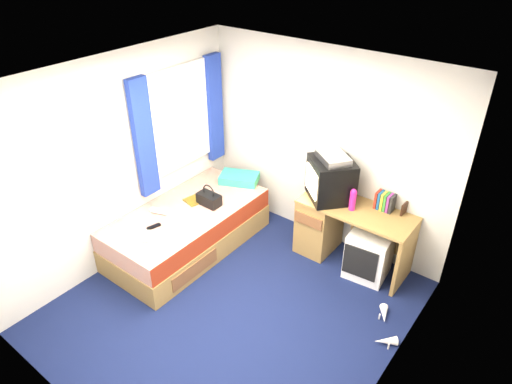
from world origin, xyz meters
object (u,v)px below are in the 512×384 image
Objects in this scene: vcr at (333,157)px; water_bottle at (159,211)px; white_heels at (385,327)px; handbag at (209,199)px; bed at (188,229)px; storage_cube at (369,254)px; pink_water_bottle at (353,201)px; remote_control at (154,226)px; pillow at (239,178)px; towel at (184,226)px; picture_frame at (404,209)px; aerosol_can at (351,198)px; magazine at (197,199)px; colour_swatch_fan at (146,236)px; crt_tv at (331,179)px; desk at (333,225)px.

vcr is 1.96× the size of water_bottle.
handbag is at bearing 179.05° from white_heels.
water_bottle is at bearing -129.15° from bed.
bed is at bearing -161.54° from storage_cube.
white_heels is (0.82, -0.70, -0.83)m from pink_water_bottle.
remote_control is at bearing -141.12° from pink_water_bottle.
pillow is 1.46m from vcr.
bed is at bearing 132.83° from towel.
picture_frame reaches higher than water_bottle.
water_bottle is (-2.17, -1.14, 0.30)m from storage_cube.
aerosol_can is (1.56, 0.08, 0.24)m from pillow.
white_heels is at bearing 12.82° from towel.
pillow is 0.68m from magazine.
picture_frame is 2.42m from towel.
white_heels is (1.14, -0.76, -1.23)m from vcr.
remote_control is at bearing 112.15° from colour_swatch_fan.
crt_tv reaches higher than bed.
magazine is at bearing -154.00° from desk.
pillow is 1.82× the size of towel.
pink_water_bottle is at bearing 43.24° from colour_swatch_fan.
desk reaches higher than towel.
handbag is (-1.23, -0.72, -0.65)m from vcr.
white_heels is (0.33, -0.96, -0.78)m from picture_frame.
storage_cube reaches higher than bed.
magazine is (-1.42, -0.74, -0.44)m from crt_tv.
crt_tv is at bearing -161.79° from picture_frame.
pillow is 2.45× the size of water_bottle.
remote_control is at bearing -138.84° from picture_frame.
white_heels is (0.53, -0.67, -0.24)m from storage_cube.
colour_swatch_fan is at bearing -136.76° from pink_water_bottle.
pillow reaches higher than colour_swatch_fan.
aerosol_can reaches higher than magazine.
pink_water_bottle is at bearing -14.90° from desk.
pink_water_bottle reaches higher than colour_swatch_fan.
pillow reaches higher than remote_control.
aerosol_can is at bearing 31.41° from bed.
pillow is at bearing 77.05° from water_bottle.
towel is 0.62m from magazine.
desk is at bearing 26.00° from magazine.
handbag is 1.45× the size of water_bottle.
storage_cube is at bearing -9.58° from desk.
aerosol_can is (-0.54, -0.19, 0.02)m from picture_frame.
desk is at bearing -160.13° from picture_frame.
towel is at bearing -47.17° from bed.
colour_swatch_fan reaches higher than white_heels.
water_bottle is (-1.82, -1.23, -0.26)m from aerosol_can.
storage_cube is at bearing 48.51° from remote_control.
vcr is 2.22× the size of aerosol_can.
picture_frame is 0.58m from aerosol_can.
towel is at bearing 56.18° from colour_swatch_fan.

